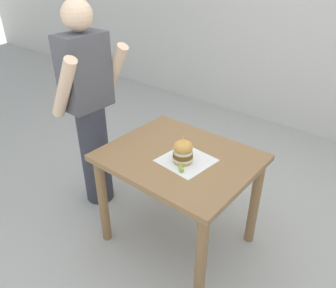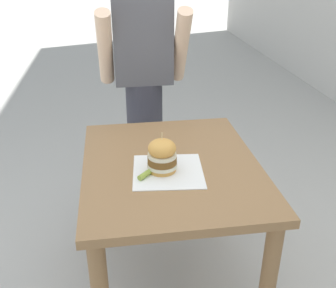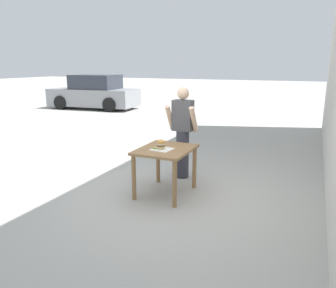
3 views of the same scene
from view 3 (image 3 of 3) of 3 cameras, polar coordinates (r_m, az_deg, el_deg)
The scene contains 7 objects.
ground_plane at distance 5.50m, azimuth -0.43°, elevation -8.56°, with size 80.00×80.00×0.00m, color #ADAAA3.
patio_table at distance 5.29m, azimuth -0.44°, elevation -2.22°, with size 0.81×0.99×0.77m.
serving_paper at distance 5.20m, azimuth -1.05°, elevation -0.91°, with size 0.31×0.31×0.00m, color white.
sandwich at distance 5.20m, azimuth -1.25°, elevation -0.04°, with size 0.13×0.13×0.19m.
pickle_spear at distance 5.21m, azimuth -2.27°, elevation -0.73°, with size 0.02×0.02×0.08m, color #8EA83D.
diner_across_table at distance 6.02m, azimuth 2.56°, elevation 2.21°, with size 0.55×0.35×1.69m.
parked_car_near_curb at distance 16.23m, azimuth -12.72°, elevation 8.59°, with size 4.33×2.11×1.60m.
Camera 3 is at (2.12, -4.63, 2.09)m, focal length 35.00 mm.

